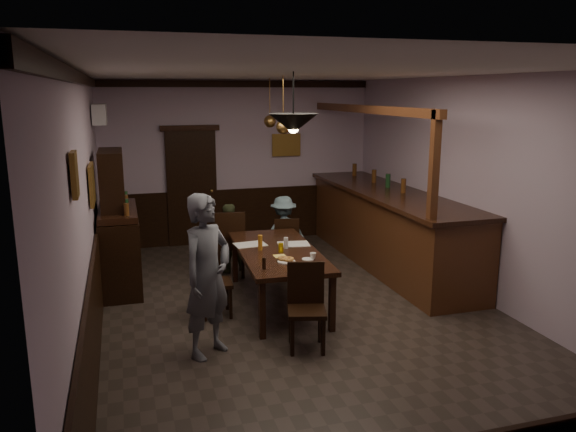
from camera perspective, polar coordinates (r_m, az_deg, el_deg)
name	(u,v)px	position (r m, az deg, el deg)	size (l,w,h in m)	color
room	(308,202)	(6.70, 2.01, 1.47)	(5.01, 8.01, 3.01)	#2D2621
dining_table	(278,254)	(7.41, -1.04, -3.93)	(1.10, 2.24, 0.75)	black
chair_far_left	(230,241)	(8.56, -5.93, -2.55)	(0.49, 0.49, 1.03)	black
chair_far_right	(287,242)	(8.76, -0.14, -2.70)	(0.47, 0.47, 0.88)	black
chair_near	(306,302)	(6.25, 1.87, -8.72)	(0.50, 0.50, 0.95)	black
chair_side	(210,278)	(7.13, -7.98, -6.27)	(0.41, 0.41, 0.91)	black
person_standing	(207,276)	(6.01, -8.19, -6.05)	(0.64, 0.42, 1.76)	slate
person_seated_left	(228,238)	(8.84, -6.15, -2.24)	(0.53, 0.41, 1.08)	#434C2D
person_seated_right	(283,232)	(8.99, -0.47, -1.65)	(0.75, 0.43, 1.17)	slate
newspaper_left	(250,244)	(7.64, -3.85, -2.90)	(0.42, 0.30, 0.01)	silver
newspaper_right	(293,244)	(7.65, 0.56, -2.87)	(0.42, 0.30, 0.01)	silver
napkin	(280,256)	(7.11, -0.83, -4.09)	(0.15, 0.15, 0.00)	#F5D05A
saucer	(308,259)	(6.96, 2.03, -4.41)	(0.15, 0.15, 0.01)	white
coffee_cup	(313,256)	(6.96, 2.56, -4.05)	(0.08, 0.08, 0.07)	white
pastry_plate	(286,261)	(6.86, -0.17, -4.64)	(0.22, 0.22, 0.01)	white
pastry_ring_a	(283,258)	(6.90, -0.53, -4.31)	(0.13, 0.13, 0.04)	#C68C47
pastry_ring_b	(289,259)	(6.86, 0.07, -4.40)	(0.13, 0.13, 0.04)	#C68C47
soda_can	(281,248)	(7.27, -0.73, -3.23)	(0.07, 0.07, 0.12)	yellow
beer_glass	(260,243)	(7.36, -2.84, -2.71)	(0.06, 0.06, 0.20)	#BF721E
water_glass	(286,243)	(7.43, -0.21, -2.75)	(0.06, 0.06, 0.15)	silver
pepper_mill	(264,263)	(6.58, -2.45, -4.83)	(0.04, 0.04, 0.14)	black
sideboard	(118,234)	(8.37, -16.86, -1.74)	(0.54, 1.51, 1.99)	black
bar_counter	(386,225)	(9.32, 9.95, -0.90)	(1.07, 4.61, 2.58)	#4B2414
door_back	(192,189)	(10.40, -9.73, 2.74)	(0.90, 0.06, 2.10)	black
ac_unit	(100,114)	(9.14, -18.60, 9.79)	(0.20, 0.85, 0.30)	white
picture_left_small	(75,175)	(4.69, -20.87, 3.95)	(0.04, 0.28, 0.36)	olive
picture_left_large	(92,184)	(7.12, -19.30, 3.07)	(0.04, 0.62, 0.48)	olive
picture_back	(286,145)	(10.67, -0.18, 7.23)	(0.55, 0.04, 0.42)	olive
pendant_iron	(293,124)	(6.34, 0.54, 9.38)	(0.56, 0.56, 0.67)	black
pendant_brass_mid	(283,127)	(7.95, -0.49, 9.02)	(0.20, 0.20, 0.81)	#BF8C3F
pendant_brass_far	(270,122)	(9.44, -1.85, 9.57)	(0.20, 0.20, 0.81)	#BF8C3F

